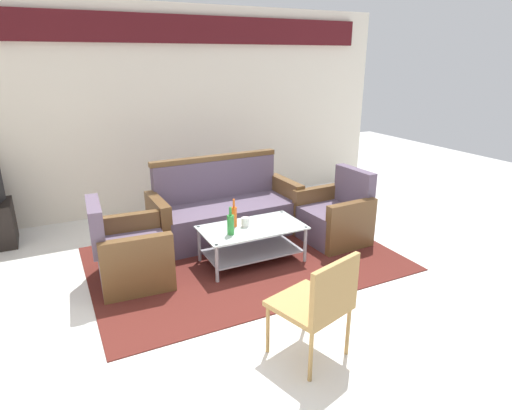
% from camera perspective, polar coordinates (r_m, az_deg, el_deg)
% --- Properties ---
extents(ground_plane, '(14.00, 14.00, 0.00)m').
position_cam_1_polar(ground_plane, '(4.09, 3.86, -12.19)').
color(ground_plane, white).
extents(wall_back, '(6.52, 0.19, 2.80)m').
position_cam_1_polar(wall_back, '(6.35, -10.17, 12.98)').
color(wall_back, silver).
rests_on(wall_back, ground).
extents(rug, '(3.24, 2.20, 0.01)m').
position_cam_1_polar(rug, '(4.79, -1.63, -7.14)').
color(rug, '#511E19').
rests_on(rug, ground).
extents(couch, '(1.82, 0.78, 0.96)m').
position_cam_1_polar(couch, '(5.29, -4.15, -0.91)').
color(couch, '#5B4C60').
rests_on(couch, rug).
extents(armchair_left, '(0.74, 0.80, 0.85)m').
position_cam_1_polar(armchair_left, '(4.40, -16.47, -6.35)').
color(armchair_left, '#5B4C60').
rests_on(armchair_left, rug).
extents(armchair_right, '(0.73, 0.79, 0.85)m').
position_cam_1_polar(armchair_right, '(5.24, 10.43, -1.69)').
color(armchair_right, '#5B4C60').
rests_on(armchair_right, rug).
extents(coffee_table, '(1.10, 0.60, 0.40)m').
position_cam_1_polar(coffee_table, '(4.62, -0.52, -4.52)').
color(coffee_table, silver).
rests_on(coffee_table, rug).
extents(bottle_orange, '(0.06, 0.06, 0.31)m').
position_cam_1_polar(bottle_orange, '(4.54, -2.93, -1.49)').
color(bottle_orange, '#D85919').
rests_on(bottle_orange, coffee_table).
extents(bottle_green, '(0.07, 0.07, 0.29)m').
position_cam_1_polar(bottle_green, '(4.34, -3.40, -2.55)').
color(bottle_green, '#2D8C38').
rests_on(bottle_green, coffee_table).
extents(cup, '(0.08, 0.08, 0.10)m').
position_cam_1_polar(cup, '(4.56, -1.45, -2.28)').
color(cup, silver).
rests_on(cup, coffee_table).
extents(wicker_chair, '(0.59, 0.59, 0.84)m').
position_cam_1_polar(wicker_chair, '(3.13, 8.39, -12.44)').
color(wicker_chair, '#AD844C').
rests_on(wicker_chair, ground).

